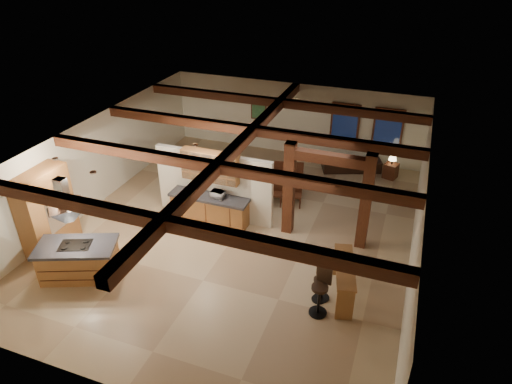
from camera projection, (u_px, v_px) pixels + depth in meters
ground at (239, 230)px, 13.92m from camera, size 12.00×12.00×0.00m
room_walls at (238, 178)px, 13.03m from camera, size 12.00×12.00×12.00m
ceiling_beams at (237, 147)px, 12.55m from camera, size 10.00×12.00×0.28m
timber_posts at (327, 186)px, 12.70m from camera, size 2.50×0.30×2.90m
partition_wall at (214, 186)px, 14.08m from camera, size 3.80×0.18×2.20m
pantry_cabinet at (46, 211)px, 12.60m from camera, size 0.67×1.60×2.40m
back_counter at (210, 209)px, 14.07m from camera, size 2.50×0.66×0.94m
upper_display_cabinet at (210, 166)px, 13.55m from camera, size 1.80×0.36×0.95m
range_hood at (69, 219)px, 11.20m from camera, size 1.10×1.10×1.40m
back_windows at (366, 128)px, 17.17m from camera, size 2.70×0.07×1.70m
framed_art at (259, 109)px, 18.36m from camera, size 0.65×0.05×0.85m
recessed_cans at (117, 158)px, 11.67m from camera, size 3.16×2.46×0.03m
kitchen_island at (79, 260)px, 11.83m from camera, size 2.24×1.73×0.99m
dining_table at (278, 188)px, 15.61m from camera, size 1.84×1.34×0.58m
sofa at (351, 162)px, 17.31m from camera, size 2.34×1.58×0.64m
microwave at (218, 194)px, 13.69m from camera, size 0.44×0.32×0.23m
bar_counter at (344, 276)px, 11.10m from camera, size 0.84×1.84×0.94m
side_table at (391, 171)px, 16.75m from camera, size 0.57×0.57×0.56m
table_lamp at (393, 158)px, 16.50m from camera, size 0.29×0.29×0.34m
bar_stool_a at (320, 292)px, 10.60m from camera, size 0.45×0.47×1.25m
bar_stool_b at (320, 283)px, 11.05m from camera, size 0.35×0.36×1.01m
bar_stool_c at (323, 279)px, 11.08m from camera, size 0.39×0.40×1.10m
dining_chairs at (278, 181)px, 15.48m from camera, size 1.98×1.98×1.09m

